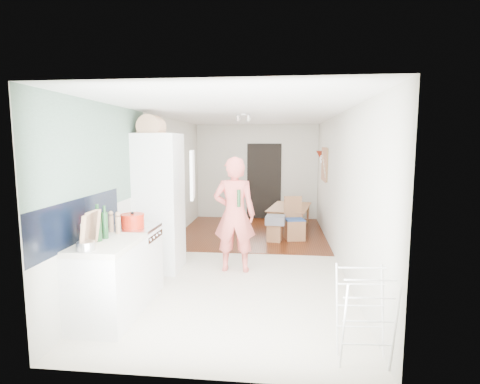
% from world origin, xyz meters
% --- Properties ---
extents(room_shell, '(3.20, 7.00, 2.50)m').
position_xyz_m(room_shell, '(0.00, 0.00, 1.25)').
color(room_shell, beige).
rests_on(room_shell, ground).
extents(floor, '(3.20, 7.00, 0.01)m').
position_xyz_m(floor, '(0.00, 0.00, 0.00)').
color(floor, beige).
rests_on(floor, ground).
extents(wood_floor_overlay, '(3.20, 3.30, 0.01)m').
position_xyz_m(wood_floor_overlay, '(0.00, 1.85, 0.01)').
color(wood_floor_overlay, '#5A230E').
rests_on(wood_floor_overlay, room_shell).
extents(sage_wall_panel, '(0.02, 3.00, 1.30)m').
position_xyz_m(sage_wall_panel, '(-1.59, -2.00, 1.85)').
color(sage_wall_panel, slate).
rests_on(sage_wall_panel, room_shell).
extents(tile_splashback, '(0.02, 1.90, 0.50)m').
position_xyz_m(tile_splashback, '(-1.59, -2.55, 1.15)').
color(tile_splashback, black).
rests_on(tile_splashback, room_shell).
extents(doorway_recess, '(0.90, 0.04, 2.00)m').
position_xyz_m(doorway_recess, '(0.20, 3.48, 1.00)').
color(doorway_recess, black).
rests_on(doorway_recess, room_shell).
extents(base_cabinet, '(0.60, 0.90, 0.86)m').
position_xyz_m(base_cabinet, '(-1.30, -2.55, 0.43)').
color(base_cabinet, white).
rests_on(base_cabinet, room_shell).
extents(worktop, '(0.62, 0.92, 0.06)m').
position_xyz_m(worktop, '(-1.30, -2.55, 0.89)').
color(worktop, silver).
rests_on(worktop, room_shell).
extents(range_cooker, '(0.60, 0.60, 0.88)m').
position_xyz_m(range_cooker, '(-1.30, -1.80, 0.44)').
color(range_cooker, white).
rests_on(range_cooker, room_shell).
extents(cooker_top, '(0.60, 0.60, 0.04)m').
position_xyz_m(cooker_top, '(-1.30, -1.80, 0.90)').
color(cooker_top, silver).
rests_on(cooker_top, room_shell).
extents(fridge_housing, '(0.66, 0.66, 2.15)m').
position_xyz_m(fridge_housing, '(-1.27, -0.78, 1.07)').
color(fridge_housing, white).
rests_on(fridge_housing, room_shell).
extents(fridge_door, '(0.14, 0.56, 0.70)m').
position_xyz_m(fridge_door, '(-0.66, -1.08, 1.55)').
color(fridge_door, white).
rests_on(fridge_door, room_shell).
extents(fridge_interior, '(0.02, 0.52, 0.66)m').
position_xyz_m(fridge_interior, '(-0.96, -0.78, 1.55)').
color(fridge_interior, white).
rests_on(fridge_interior, room_shell).
extents(pinboard, '(0.03, 0.90, 0.70)m').
position_xyz_m(pinboard, '(1.58, 1.90, 1.55)').
color(pinboard, tan).
rests_on(pinboard, room_shell).
extents(pinboard_frame, '(0.00, 0.94, 0.74)m').
position_xyz_m(pinboard_frame, '(1.57, 1.90, 1.55)').
color(pinboard_frame, olive).
rests_on(pinboard_frame, room_shell).
extents(wall_sconce, '(0.18, 0.18, 0.16)m').
position_xyz_m(wall_sconce, '(1.54, 2.55, 1.75)').
color(wall_sconce, maroon).
rests_on(wall_sconce, room_shell).
extents(person, '(0.78, 0.52, 2.13)m').
position_xyz_m(person, '(-0.09, -0.72, 1.06)').
color(person, '#E26159').
rests_on(person, floor).
extents(dining_table, '(0.95, 1.42, 0.46)m').
position_xyz_m(dining_table, '(0.88, 2.26, 0.23)').
color(dining_table, olive).
rests_on(dining_table, floor).
extents(dining_chair, '(0.44, 0.44, 0.90)m').
position_xyz_m(dining_chair, '(0.93, 1.29, 0.45)').
color(dining_chair, olive).
rests_on(dining_chair, floor).
extents(stool, '(0.33, 0.33, 0.37)m').
position_xyz_m(stool, '(0.52, 1.12, 0.19)').
color(stool, olive).
rests_on(stool, floor).
extents(grey_drape, '(0.41, 0.41, 0.17)m').
position_xyz_m(grey_drape, '(0.53, 1.09, 0.46)').
color(grey_drape, slate).
rests_on(grey_drape, stool).
extents(drying_rack, '(0.47, 0.43, 0.87)m').
position_xyz_m(drying_rack, '(1.38, -3.10, 0.43)').
color(drying_rack, white).
rests_on(drying_rack, floor).
extents(bread_bin, '(0.41, 0.39, 0.20)m').
position_xyz_m(bread_bin, '(-1.33, -0.87, 2.25)').
color(bread_bin, tan).
rests_on(bread_bin, fridge_housing).
extents(red_casserole, '(0.36, 0.36, 0.18)m').
position_xyz_m(red_casserole, '(-1.28, -1.84, 1.01)').
color(red_casserole, red).
rests_on(red_casserole, cooker_top).
extents(steel_pan, '(0.20, 0.20, 0.09)m').
position_xyz_m(steel_pan, '(-1.35, -2.90, 0.97)').
color(steel_pan, silver).
rests_on(steel_pan, worktop).
extents(held_bottle, '(0.06, 0.06, 0.26)m').
position_xyz_m(held_bottle, '(-0.00, -0.89, 1.18)').
color(held_bottle, '#1A421F').
rests_on(held_bottle, person).
extents(bottle_a, '(0.09, 0.09, 0.34)m').
position_xyz_m(bottle_a, '(-1.39, -2.54, 1.09)').
color(bottle_a, '#1A421F').
rests_on(bottle_a, worktop).
extents(bottle_b, '(0.09, 0.09, 0.31)m').
position_xyz_m(bottle_b, '(-1.37, -2.41, 1.07)').
color(bottle_b, '#1A421F').
rests_on(bottle_b, worktop).
extents(bottle_c, '(0.11, 0.11, 0.24)m').
position_xyz_m(bottle_c, '(-1.43, -2.74, 1.04)').
color(bottle_c, beige).
rests_on(bottle_c, worktop).
extents(pepper_mill_front, '(0.07, 0.07, 0.21)m').
position_xyz_m(pepper_mill_front, '(-1.33, -2.18, 1.02)').
color(pepper_mill_front, tan).
rests_on(pepper_mill_front, worktop).
extents(pepper_mill_back, '(0.07, 0.07, 0.20)m').
position_xyz_m(pepper_mill_back, '(-1.45, -2.09, 1.02)').
color(pepper_mill_back, tan).
rests_on(pepper_mill_back, worktop).
extents(chopping_boards, '(0.12, 0.28, 0.38)m').
position_xyz_m(chopping_boards, '(-1.37, -2.76, 1.11)').
color(chopping_boards, tan).
rests_on(chopping_boards, worktop).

